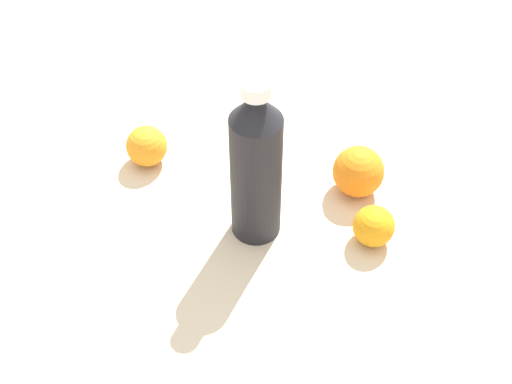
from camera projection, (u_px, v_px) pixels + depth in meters
ground_plane at (246, 232)px, 1.11m from camera, size 2.40×2.40×0.00m
water_bottle at (256, 166)px, 1.02m from camera, size 0.08×0.08×0.28m
orange_0 at (358, 171)px, 1.14m from camera, size 0.08×0.08×0.08m
orange_1 at (147, 146)px, 1.19m from camera, size 0.07×0.07×0.07m
orange_2 at (374, 226)px, 1.07m from camera, size 0.06×0.06×0.06m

